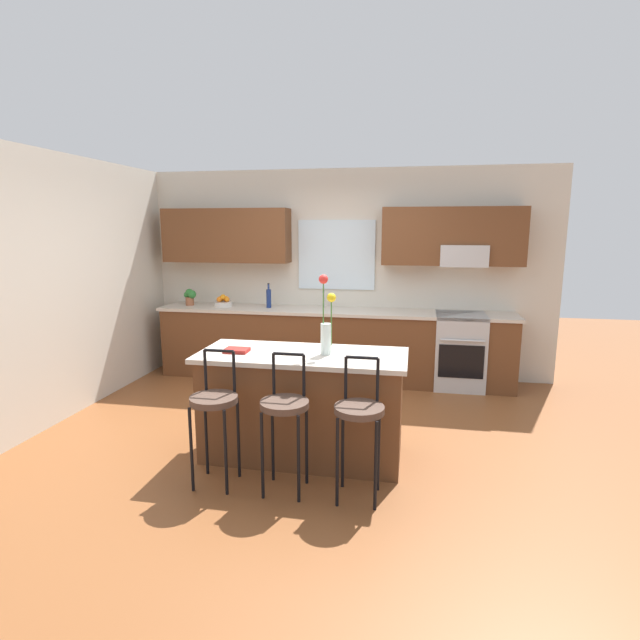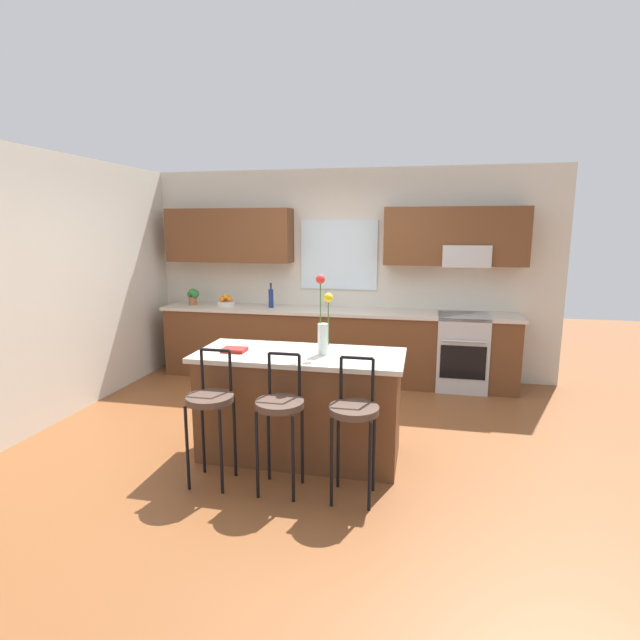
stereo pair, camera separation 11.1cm
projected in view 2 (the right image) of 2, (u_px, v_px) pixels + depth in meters
ground_plane at (303, 430)px, 4.85m from camera, size 14.00×14.00×0.00m
wall_left at (83, 284)px, 5.42m from camera, size 0.12×4.60×2.70m
back_wall_assembly at (341, 262)px, 6.48m from camera, size 5.60×0.50×2.70m
counter_run at (334, 344)px, 6.40m from camera, size 4.56×0.64×0.92m
sink_faucet at (326, 297)px, 6.46m from camera, size 0.02×0.13×0.23m
oven_range at (461, 351)px, 6.05m from camera, size 0.60×0.64×0.92m
kitchen_island at (300, 405)px, 4.23m from camera, size 1.75×0.76×0.92m
bar_stool_near at (210, 405)px, 3.75m from camera, size 0.36×0.36×1.04m
bar_stool_middle at (280, 410)px, 3.63m from camera, size 0.36×0.36×1.04m
bar_stool_far at (354, 416)px, 3.52m from camera, size 0.36×0.36×1.04m
flower_vase at (323, 324)px, 4.06m from camera, size 0.14×0.09×0.66m
cookbook at (234, 350)px, 4.19m from camera, size 0.20×0.15×0.03m
fruit_bowl_oranges at (226, 302)px, 6.62m from camera, size 0.24×0.24×0.16m
bottle_olive_oil at (271, 298)px, 6.47m from camera, size 0.06×0.06×0.32m
potted_plant_small at (193, 296)px, 6.69m from camera, size 0.18×0.12×0.22m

